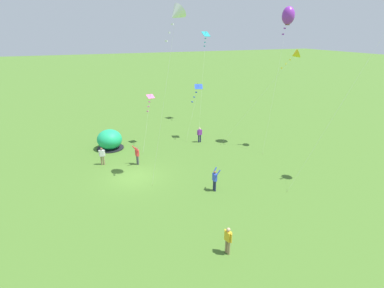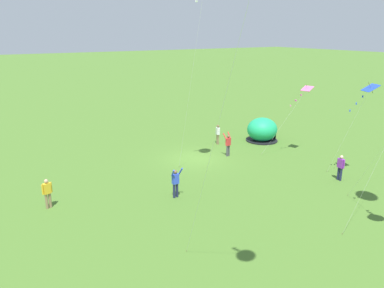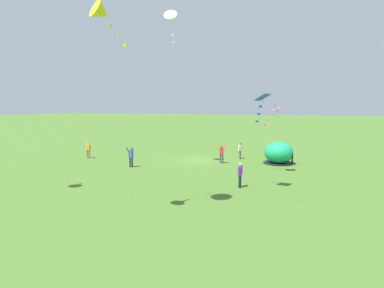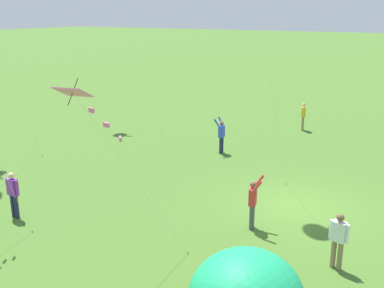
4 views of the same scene
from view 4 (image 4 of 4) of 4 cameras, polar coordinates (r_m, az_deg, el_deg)
ground_plane at (r=17.87m, az=13.04°, el=-7.65°), size 300.00×300.00×0.00m
person_far_back at (r=15.46m, az=7.74°, el=-7.24°), size 0.69×0.56×1.89m
person_strolling at (r=17.35m, az=-21.77°, el=-5.75°), size 0.26×0.59×1.72m
person_watching_sky at (r=28.77m, az=13.95°, el=3.56°), size 0.57×0.33×1.72m
person_near_tent at (r=13.75m, az=18.09°, el=-11.31°), size 0.32×0.58×1.72m
person_flying_kite at (r=23.41m, az=3.75°, el=1.18°), size 0.68×0.49×1.89m
kite_pink at (r=11.51m, az=-13.70°, el=5.12°), size 3.05×2.19×5.63m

